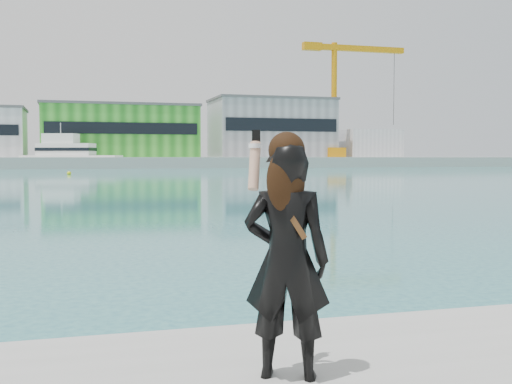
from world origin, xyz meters
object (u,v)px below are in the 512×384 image
woman (286,253)px  buoy_near (69,175)px  dock_crane (339,95)px  motor_yacht (69,156)px

woman → buoy_near: bearing=-64.6°
dock_crane → motor_yacht: dock_crane is taller
dock_crane → buoy_near: size_ratio=48.00×
motor_yacht → dock_crane: bearing=26.7°
dock_crane → motor_yacht: (-55.11, -5.11, -12.75)m
buoy_near → woman: (1.59, -76.17, 1.60)m
dock_crane → buoy_near: 73.34m
motor_yacht → woman: 117.23m
dock_crane → buoy_near: (-54.98, -46.15, -15.07)m
buoy_near → woman: 76.21m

